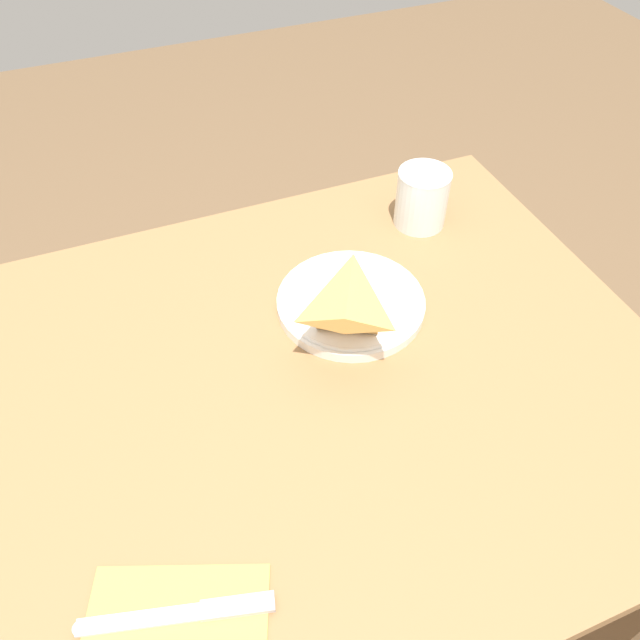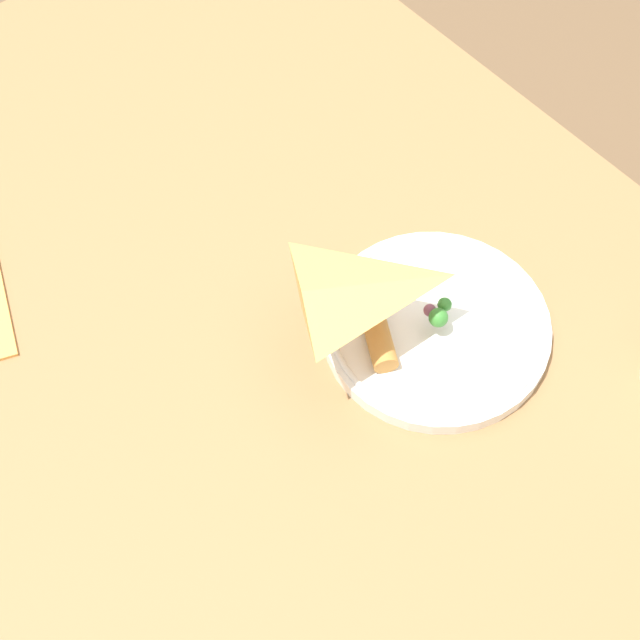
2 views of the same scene
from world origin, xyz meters
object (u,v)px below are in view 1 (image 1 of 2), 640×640
object	(u,v)px
plate_pizza	(351,300)
butter_knife	(187,613)
milk_glass	(421,201)
dining_table	(282,436)
napkin_folded	(177,616)

from	to	relation	value
plate_pizza	butter_knife	size ratio (longest dim) A/B	1.10
plate_pizza	milk_glass	size ratio (longest dim) A/B	2.23
butter_knife	milk_glass	bearing A→B (deg)	-122.67
dining_table	plate_pizza	bearing A→B (deg)	-145.33
milk_glass	napkin_folded	xyz separation A→B (m)	(0.53, 0.49, -0.04)
napkin_folded	butter_knife	bearing A→B (deg)	165.75
plate_pizza	napkin_folded	world-z (taller)	plate_pizza
dining_table	butter_knife	world-z (taller)	butter_knife
milk_glass	butter_knife	bearing A→B (deg)	43.08
milk_glass	napkin_folded	distance (m)	0.72
dining_table	milk_glass	bearing A→B (deg)	-143.92
plate_pizza	milk_glass	bearing A→B (deg)	-142.85
plate_pizza	butter_knife	world-z (taller)	plate_pizza
dining_table	butter_knife	distance (m)	0.33
dining_table	milk_glass	size ratio (longest dim) A/B	10.87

